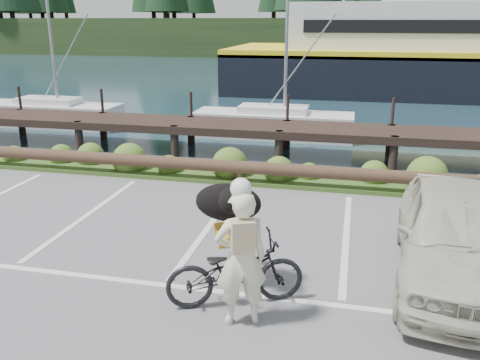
# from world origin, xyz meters

# --- Properties ---
(ground) EXTENTS (72.00, 72.00, 0.00)m
(ground) POSITION_xyz_m (0.00, 0.00, 0.00)
(ground) COLOR #5A5A5C
(harbor_backdrop) EXTENTS (170.00, 160.00, 30.00)m
(harbor_backdrop) POSITION_xyz_m (0.39, 78.52, -0.00)
(harbor_backdrop) COLOR #18303B
(harbor_backdrop) RESTS_ON ground
(vegetation_strip) EXTENTS (34.00, 1.60, 0.10)m
(vegetation_strip) POSITION_xyz_m (0.00, 5.30, 0.05)
(vegetation_strip) COLOR #3D5B21
(vegetation_strip) RESTS_ON ground
(log_rail) EXTENTS (32.00, 0.30, 0.60)m
(log_rail) POSITION_xyz_m (0.00, 4.60, 0.00)
(log_rail) COLOR #443021
(log_rail) RESTS_ON ground
(bicycle) EXTENTS (2.03, 1.36, 1.01)m
(bicycle) POSITION_xyz_m (1.14, -0.65, 0.51)
(bicycle) COLOR black
(bicycle) RESTS_ON ground
(cyclist) EXTENTS (0.79, 0.66, 1.84)m
(cyclist) POSITION_xyz_m (1.31, -1.07, 0.92)
(cyclist) COLOR #E9E5C5
(cyclist) RESTS_ON ground
(dog) EXTENTS (0.82, 1.09, 0.56)m
(dog) POSITION_xyz_m (0.90, -0.08, 1.29)
(dog) COLOR black
(dog) RESTS_ON bicycle
(parked_car) EXTENTS (2.10, 4.46, 1.47)m
(parked_car) POSITION_xyz_m (4.23, 0.79, 0.74)
(parked_car) COLOR beige
(parked_car) RESTS_ON ground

